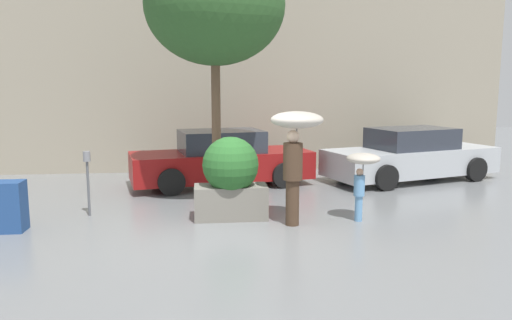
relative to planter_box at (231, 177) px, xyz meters
name	(u,v)px	position (x,y,z in m)	size (l,w,h in m)	color
ground_plane	(214,234)	(-0.35, -1.00, -0.83)	(40.00, 40.00, 0.00)	slate
building_facade	(208,70)	(-0.35, 5.50, 2.17)	(18.00, 0.30, 6.00)	#9E937F
planter_box	(231,177)	(0.00, 0.00, 0.00)	(1.40, 1.08, 1.60)	gray
person_adult	(296,138)	(1.17, -0.49, 0.78)	(0.97, 0.97, 2.10)	#473323
person_child	(362,167)	(2.47, -0.41, 0.20)	(0.64, 0.64, 1.30)	#669ED1
parked_car_near	(221,160)	(-0.07, 3.27, -0.18)	(4.81, 2.58, 1.42)	maroon
parked_car_far	(411,156)	(5.07, 3.42, -0.18)	(5.07, 3.05, 1.42)	#B7BCC1
street_tree	(215,6)	(-0.23, 1.37, 3.38)	(2.95, 2.95, 5.48)	brown
parking_meter	(87,170)	(-2.79, 0.49, 0.10)	(0.14, 0.14, 1.29)	#595B60
newspaper_box	(10,206)	(-3.94, -0.45, -0.38)	(0.50, 0.44, 0.90)	navy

